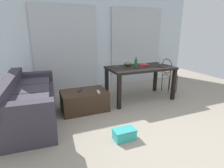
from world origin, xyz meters
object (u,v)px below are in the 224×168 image
coffee_table (84,101)px  tv_remote_on_table (161,67)px  bottle_far (136,63)px  bowl (128,64)px  book_stack (144,65)px  scissors (116,66)px  craft_table (140,71)px  bottle_near (161,60)px  tv_remote_primary (80,90)px  wire_chair (168,71)px  couch (28,102)px  tv_remote_secondary (98,92)px  shoebox (124,134)px

coffee_table → tv_remote_on_table: (1.71, -0.09, 0.56)m
bottle_far → bowl: bottle_far is taller
book_stack → scissors: bearing=168.0°
craft_table → scissors: scissors is taller
coffee_table → bottle_far: bottle_far is taller
bottle_near → tv_remote_on_table: (-0.25, -0.37, -0.08)m
craft_table → bottle_near: size_ratio=6.47×
coffee_table → bottle_near: (1.96, 0.28, 0.64)m
bowl → tv_remote_primary: 1.28m
craft_table → book_stack: book_stack is taller
wire_chair → craft_table: bearing=-171.9°
couch → tv_remote_primary: bearing=3.1°
couch → tv_remote_secondary: couch is taller
craft_table → bowl: 0.33m
tv_remote_primary → book_stack: bearing=28.4°
bottle_near → tv_remote_primary: 2.09m
bottle_near → scissors: bottle_near is taller
wire_chair → shoebox: size_ratio=2.73×
tv_remote_secondary → shoebox: 1.10m
coffee_table → wire_chair: (2.21, 0.25, 0.35)m
bottle_near → bowl: (-0.84, 0.07, -0.05)m
wire_chair → bottle_near: (-0.24, 0.03, 0.30)m
coffee_table → tv_remote_primary: (-0.06, 0.07, 0.20)m
tv_remote_on_table → tv_remote_primary: 1.82m
bowl → tv_remote_secondary: size_ratio=0.96×
book_stack → bottle_far: bearing=-156.3°
bowl → scissors: (-0.28, 0.04, -0.04)m
coffee_table → craft_table: bearing=5.2°
craft_table → tv_remote_primary: 1.40m
bowl → tv_remote_on_table: 0.73m
couch → bowl: 2.19m
bowl → shoebox: 1.91m
scissors → tv_remote_on_table: bearing=-28.6°
scissors → tv_remote_primary: size_ratio=0.56×
wire_chair → bowl: (-1.09, 0.10, 0.25)m
tv_remote_primary → tv_remote_secondary: (0.30, -0.24, 0.00)m
craft_table → wire_chair: size_ratio=1.68×
tv_remote_on_table → bowl: bearing=121.0°
couch → bottle_near: bottle_near is taller
bottle_near → shoebox: bearing=-138.6°
bottle_near → book_stack: 0.48m
craft_table → tv_remote_secondary: craft_table is taller
wire_chair → tv_remote_secondary: 2.02m
coffee_table → wire_chair: bearing=6.4°
coffee_table → bottle_near: bottle_near is taller
couch → shoebox: (1.26, -1.24, -0.24)m
couch → scissors: bearing=11.1°
tv_remote_on_table → craft_table: bearing=129.7°
wire_chair → bottle_far: 1.06m
couch → coffee_table: size_ratio=2.37×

